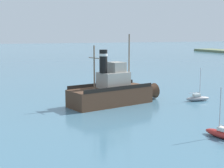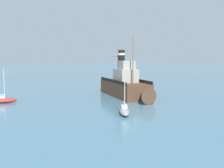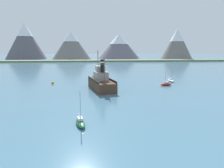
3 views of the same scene
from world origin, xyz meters
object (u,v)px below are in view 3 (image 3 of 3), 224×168
at_px(mooring_buoy, 53,83).
at_px(sailboat_grey, 108,80).
at_px(sailboat_red, 166,84).
at_px(sailboat_green, 80,122).
at_px(sailboat_white, 171,80).
at_px(old_tugboat, 101,82).

bearing_deg(mooring_buoy, sailboat_grey, 13.16).
relative_size(sailboat_grey, mooring_buoy, 6.20).
xyz_separation_m(sailboat_red, mooring_buoy, (-32.59, 5.11, -0.03)).
height_order(sailboat_green, sailboat_grey, same).
distance_m(sailboat_red, mooring_buoy, 32.98).
relative_size(sailboat_white, mooring_buoy, 6.20).
distance_m(sailboat_green, mooring_buoy, 34.42).
height_order(old_tugboat, sailboat_white, old_tugboat).
relative_size(old_tugboat, sailboat_grey, 3.02).
distance_m(sailboat_green, sailboat_red, 35.53).
height_order(sailboat_white, sailboat_red, same).
bearing_deg(sailboat_grey, mooring_buoy, -166.84).
relative_size(sailboat_red, mooring_buoy, 6.20).
relative_size(old_tugboat, mooring_buoy, 18.71).
relative_size(sailboat_green, sailboat_grey, 1.00).
height_order(sailboat_red, mooring_buoy, sailboat_red).
bearing_deg(old_tugboat, sailboat_red, 10.67).
xyz_separation_m(sailboat_green, sailboat_red, (22.23, 27.71, 0.00)).
bearing_deg(sailboat_green, old_tugboat, 81.55).
bearing_deg(sailboat_red, mooring_buoy, 171.09).
height_order(old_tugboat, mooring_buoy, old_tugboat).
bearing_deg(sailboat_red, sailboat_white, 58.32).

